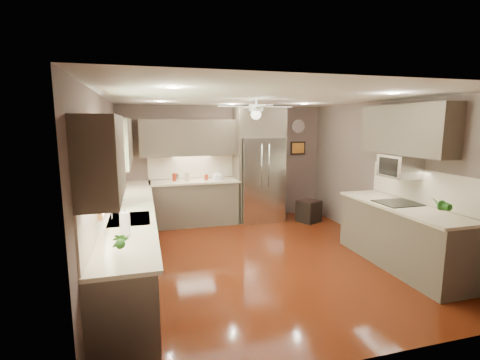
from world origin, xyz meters
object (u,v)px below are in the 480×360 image
bowl (218,178)px  soap_bottle (121,201)px  potted_plant_right (440,205)px  stool (309,211)px  potted_plant_left (120,241)px  canister_a (175,177)px  canister_d (206,177)px  canister_b (177,178)px  refrigerator (260,167)px  canister_c (187,177)px  paper_towel (125,224)px  microwave (400,166)px

bowl → soap_bottle: bearing=-131.7°
potted_plant_right → stool: potted_plant_right is taller
potted_plant_left → canister_a: bearing=78.2°
potted_plant_left → canister_d: bearing=69.4°
canister_d → stool: size_ratio=0.21×
stool → canister_a: bearing=169.4°
canister_a → canister_b: (0.04, 0.00, -0.01)m
canister_a → refrigerator: 1.83m
canister_c → paper_towel: paper_towel is taller
potted_plant_left → microwave: 4.19m
bowl → paper_towel: size_ratio=0.88×
soap_bottle → paper_towel: size_ratio=0.76×
canister_c → refrigerator: 1.58m
potted_plant_left → bowl: size_ratio=1.19×
canister_b → potted_plant_left: (-0.88, -4.02, 0.07)m
potted_plant_left → refrigerator: 4.75m
canister_b → canister_d: bearing=-4.7°
canister_b → potted_plant_right: size_ratio=0.48×
soap_bottle → paper_towel: bearing=-84.8°
canister_b → canister_d: size_ratio=1.30×
canister_c → bowl: bearing=-1.7°
potted_plant_left → potted_plant_right: (3.88, 0.32, 0.01)m
soap_bottle → potted_plant_right: size_ratio=0.66×
refrigerator → paper_towel: (-2.64, -3.37, -0.11)m
soap_bottle → paper_towel: paper_towel is taller
soap_bottle → potted_plant_right: bearing=-21.5°
canister_c → potted_plant_right: bearing=-52.6°
bowl → potted_plant_left: bearing=-113.7°
canister_d → soap_bottle: size_ratio=0.56×
canister_a → refrigerator: refrigerator is taller
paper_towel → canister_b: bearing=75.9°
canister_c → soap_bottle: (-1.20, -2.08, 0.01)m
canister_d → bowl: 0.24m
refrigerator → potted_plant_left: bearing=-124.0°
canister_c → potted_plant_right: 4.59m
canister_a → potted_plant_left: 4.11m
microwave → canister_c: bearing=136.6°
canister_a → bowl: bearing=-4.7°
soap_bottle → refrigerator: refrigerator is taller
soap_bottle → microwave: size_ratio=0.37×
potted_plant_right → canister_c: bearing=127.4°
refrigerator → canister_b: bearing=177.2°
soap_bottle → canister_b: bearing=65.2°
canister_b → stool: 2.92m
canister_c → potted_plant_left: bearing=-105.4°
microwave → canister_b: bearing=138.0°
soap_bottle → stool: soap_bottle is taller
canister_b → refrigerator: refrigerator is taller
bowl → refrigerator: 0.95m
potted_plant_right → refrigerator: bearing=108.7°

